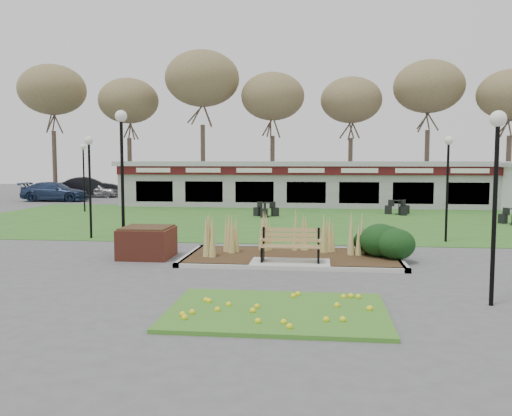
# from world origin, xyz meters

# --- Properties ---
(ground) EXTENTS (100.00, 100.00, 0.00)m
(ground) POSITION_xyz_m (0.00, 0.00, 0.00)
(ground) COLOR #515154
(ground) RESTS_ON ground
(lawn) EXTENTS (34.00, 16.00, 0.02)m
(lawn) POSITION_xyz_m (0.00, 12.00, 0.01)
(lawn) COLOR #335F1E
(lawn) RESTS_ON ground
(flower_bed) EXTENTS (4.20, 3.00, 0.16)m
(flower_bed) POSITION_xyz_m (0.00, -4.60, 0.07)
(flower_bed) COLOR #2E6B1E
(flower_bed) RESTS_ON ground
(planting_bed) EXTENTS (6.75, 3.40, 1.27)m
(planting_bed) POSITION_xyz_m (1.27, 1.35, 0.37)
(planting_bed) COLOR #2D2212
(planting_bed) RESTS_ON ground
(park_bench) EXTENTS (1.70, 0.66, 0.93)m
(park_bench) POSITION_xyz_m (0.00, 0.25, 0.59)
(park_bench) COLOR #9F8348
(park_bench) RESTS_ON ground
(brick_planter) EXTENTS (1.50, 1.50, 0.95)m
(brick_planter) POSITION_xyz_m (-4.40, 1.00, 0.48)
(brick_planter) COLOR brown
(brick_planter) RESTS_ON ground
(food_pavilion) EXTENTS (24.60, 3.40, 2.90)m
(food_pavilion) POSITION_xyz_m (0.00, 19.96, 1.48)
(food_pavilion) COLOR gray
(food_pavilion) RESTS_ON ground
(tree_backdrop) EXTENTS (47.24, 5.24, 10.36)m
(tree_backdrop) POSITION_xyz_m (0.00, 28.00, 8.36)
(tree_backdrop) COLOR #47382B
(tree_backdrop) RESTS_ON ground
(lamp_post_near_left) EXTENTS (0.37, 0.37, 4.52)m
(lamp_post_near_left) POSITION_xyz_m (-5.40, 1.70, 3.29)
(lamp_post_near_left) COLOR black
(lamp_post_near_left) RESTS_ON ground
(lamp_post_near_right) EXTENTS (0.33, 0.33, 3.93)m
(lamp_post_near_right) POSITION_xyz_m (4.29, -3.50, 2.87)
(lamp_post_near_right) COLOR black
(lamp_post_near_right) RESTS_ON ground
(lamp_post_mid_left) EXTENTS (0.32, 0.32, 3.86)m
(lamp_post_mid_left) POSITION_xyz_m (-7.78, 4.68, 2.81)
(lamp_post_mid_left) COLOR black
(lamp_post_mid_left) RESTS_ON ground
(lamp_post_mid_right) EXTENTS (0.32, 0.32, 3.82)m
(lamp_post_mid_right) POSITION_xyz_m (5.36, 5.30, 2.78)
(lamp_post_mid_right) COLOR black
(lamp_post_mid_right) RESTS_ON ground
(lamp_post_far_left) EXTENTS (0.32, 0.32, 3.89)m
(lamp_post_far_left) POSITION_xyz_m (-12.63, 14.90, 2.83)
(lamp_post_far_left) COLOR black
(lamp_post_far_left) RESTS_ON ground
(bistro_set_a) EXTENTS (1.39, 1.24, 0.74)m
(bistro_set_a) POSITION_xyz_m (-2.00, 13.36, 0.27)
(bistro_set_a) COLOR black
(bistro_set_a) RESTS_ON ground
(bistro_set_d) EXTENTS (1.40, 1.39, 0.77)m
(bistro_set_d) POSITION_xyz_m (5.12, 15.34, 0.28)
(bistro_set_d) COLOR black
(bistro_set_d) RESTS_ON ground
(car_silver) EXTENTS (3.71, 1.68, 1.24)m
(car_silver) POSITION_xyz_m (-17.01, 27.00, 0.62)
(car_silver) COLOR #BDBCC1
(car_silver) RESTS_ON ground
(car_black) EXTENTS (5.23, 3.48, 1.63)m
(car_black) POSITION_xyz_m (-17.68, 27.00, 0.81)
(car_black) COLOR black
(car_black) RESTS_ON ground
(car_blue) EXTENTS (4.88, 2.10, 1.40)m
(car_blue) POSITION_xyz_m (-18.27, 22.48, 0.70)
(car_blue) COLOR navy
(car_blue) RESTS_ON ground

